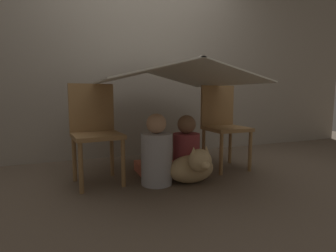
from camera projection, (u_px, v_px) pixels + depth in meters
name	position (u px, v px, depth m)	size (l,w,h in m)	color
ground_plane	(172.00, 178.00, 2.43)	(8.80, 8.80, 0.00)	brown
wall_back	(140.00, 56.00, 3.28)	(7.00, 0.05, 2.50)	gray
chair_left	(95.00, 128.00, 2.30)	(0.44, 0.44, 0.87)	olive
chair_right	(223.00, 123.00, 2.77)	(0.40, 0.40, 0.87)	olive
sheet_canopy	(168.00, 75.00, 2.41)	(1.31, 1.35, 0.17)	silver
person_front	(157.00, 154.00, 2.25)	(0.27, 0.27, 0.62)	#B2B2B7
person_second	(186.00, 151.00, 2.43)	(0.25, 0.25, 0.59)	maroon
dog	(193.00, 167.00, 2.27)	(0.42, 0.42, 0.36)	tan
floor_cushion	(156.00, 167.00, 2.64)	(0.38, 0.30, 0.10)	#CC664C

